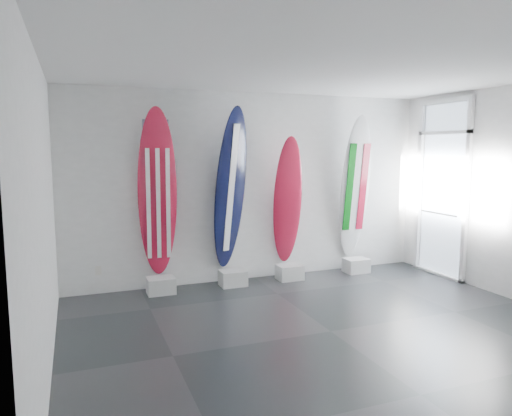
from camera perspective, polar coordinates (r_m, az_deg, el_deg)
name	(u,v)px	position (r m, az deg, el deg)	size (l,w,h in m)	color
floor	(331,331)	(5.79, 8.96, -14.43)	(6.00, 6.00, 0.00)	black
ceiling	(336,67)	(5.45, 9.61, 16.34)	(6.00, 6.00, 0.00)	white
wall_back	(254,187)	(7.67, -0.19, 2.53)	(6.00, 6.00, 0.00)	silver
wall_left	(43,218)	(4.69, -24.24, -1.09)	(5.00, 5.00, 0.00)	silver
display_block_usa	(161,285)	(7.20, -11.35, -9.11)	(0.40, 0.30, 0.24)	silver
surfboard_usa	(157,193)	(7.04, -11.76, 1.77)	(0.56, 0.08, 2.48)	maroon
display_block_navy	(233,278)	(7.46, -2.79, -8.41)	(0.40, 0.30, 0.24)	silver
surfboard_navy	(230,189)	(7.30, -3.10, 2.25)	(0.57, 0.08, 2.54)	black
display_block_swiss	(290,272)	(7.80, 4.06, -7.71)	(0.40, 0.30, 0.24)	silver
surfboard_swiss	(288,201)	(7.68, 3.82, 0.84)	(0.47, 0.08, 2.10)	maroon
display_block_italy	(356,265)	(8.40, 11.94, -6.76)	(0.40, 0.30, 0.24)	silver
surfboard_italy	(355,188)	(8.27, 11.81, 2.42)	(0.56, 0.08, 2.46)	white
wall_outlet	(98,271)	(7.35, -18.43, -7.16)	(0.09, 0.02, 0.13)	silver
glass_door	(442,191)	(8.44, 21.47, 1.94)	(0.12, 1.16, 2.85)	white
balcony	(499,240)	(9.50, 27.15, -3.45)	(2.80, 2.20, 1.20)	slate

